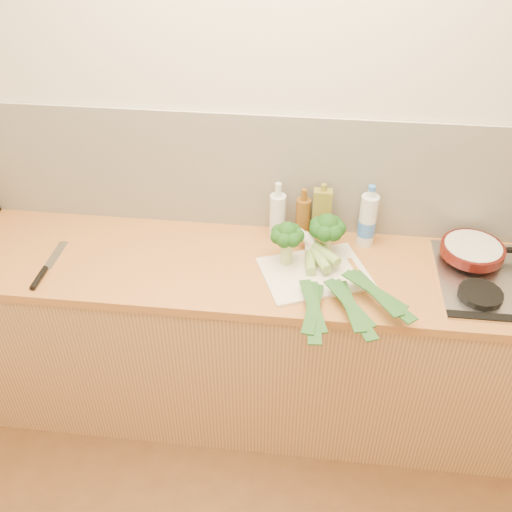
{
  "coord_description": "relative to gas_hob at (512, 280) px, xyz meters",
  "views": [
    {
      "loc": [
        0.2,
        -0.67,
        2.38
      ],
      "look_at": [
        -0.01,
        1.1,
        1.02
      ],
      "focal_mm": 40.0,
      "sensor_mm": 36.0,
      "label": 1
    }
  ],
  "objects": [
    {
      "name": "room_shell",
      "position": [
        -1.02,
        0.29,
        0.26
      ],
      "size": [
        3.5,
        3.5,
        3.5
      ],
      "color": "beige",
      "rests_on": "ground"
    },
    {
      "name": "counter",
      "position": [
        -1.02,
        0.0,
        -0.46
      ],
      "size": [
        3.2,
        0.62,
        0.9
      ],
      "color": "tan",
      "rests_on": "ground"
    },
    {
      "name": "gas_hob",
      "position": [
        0.0,
        0.0,
        0.0
      ],
      "size": [
        0.58,
        0.5,
        0.04
      ],
      "color": "silver",
      "rests_on": "counter"
    },
    {
      "name": "chopping_board",
      "position": [
        -0.79,
        -0.03,
        -0.01
      ],
      "size": [
        0.5,
        0.44,
        0.01
      ],
      "primitive_type": "cube",
      "rotation": [
        0.0,
        0.0,
        0.39
      ],
      "color": "silver",
      "rests_on": "counter"
    },
    {
      "name": "broccoli_left",
      "position": [
        -0.91,
        0.02,
        0.13
      ],
      "size": [
        0.14,
        0.14,
        0.2
      ],
      "color": "#B2C673",
      "rests_on": "chopping_board"
    },
    {
      "name": "broccoli_right",
      "position": [
        -0.75,
        0.09,
        0.14
      ],
      "size": [
        0.15,
        0.15,
        0.2
      ],
      "color": "#B2C673",
      "rests_on": "chopping_board"
    },
    {
      "name": "leek_front",
      "position": [
        -0.81,
        -0.09,
        0.02
      ],
      "size": [
        0.12,
        0.63,
        0.04
      ],
      "rotation": [
        0.0,
        0.0,
        0.07
      ],
      "color": "white",
      "rests_on": "chopping_board"
    },
    {
      "name": "leek_mid",
      "position": [
        -0.74,
        -0.07,
        0.04
      ],
      "size": [
        0.3,
        0.63,
        0.04
      ],
      "rotation": [
        0.0,
        0.0,
        0.41
      ],
      "color": "white",
      "rests_on": "chopping_board"
    },
    {
      "name": "leek_back",
      "position": [
        -0.7,
        -0.04,
        0.06
      ],
      "size": [
        0.47,
        0.54,
        0.04
      ],
      "rotation": [
        0.0,
        0.0,
        0.7
      ],
      "color": "white",
      "rests_on": "chopping_board"
    },
    {
      "name": "chefs_knife",
      "position": [
        -1.9,
        -0.16,
        -0.0
      ],
      "size": [
        0.04,
        0.33,
        0.02
      ],
      "rotation": [
        0.0,
        0.0,
        0.01
      ],
      "color": "silver",
      "rests_on": "counter"
    },
    {
      "name": "skillet",
      "position": [
        -0.14,
        0.13,
        0.05
      ],
      "size": [
        0.38,
        0.26,
        0.04
      ],
      "rotation": [
        0.0,
        0.0,
        0.11
      ],
      "color": "#49100C",
      "rests_on": "gas_hob"
    },
    {
      "name": "oil_tin",
      "position": [
        -0.78,
        0.23,
        0.11
      ],
      "size": [
        0.08,
        0.05,
        0.27
      ],
      "color": "olive",
      "rests_on": "counter"
    },
    {
      "name": "glass_bottle",
      "position": [
        -0.97,
        0.21,
        0.1
      ],
      "size": [
        0.07,
        0.07,
        0.28
      ],
      "color": "silver",
      "rests_on": "counter"
    },
    {
      "name": "amber_bottle",
      "position": [
        -0.86,
        0.22,
        0.09
      ],
      "size": [
        0.06,
        0.06,
        0.25
      ],
      "color": "brown",
      "rests_on": "counter"
    },
    {
      "name": "water_bottle",
      "position": [
        -0.58,
        0.21,
        0.1
      ],
      "size": [
        0.08,
        0.08,
        0.27
      ],
      "color": "silver",
      "rests_on": "counter"
    }
  ]
}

